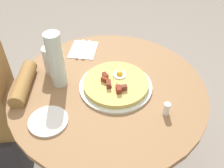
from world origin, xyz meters
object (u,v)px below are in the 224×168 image
(bread_plate, at_px, (48,121))
(water_bottle, at_px, (56,60))
(fork, at_px, (80,49))
(dining_table, at_px, (109,113))
(pizza_plate, at_px, (116,86))
(breakfast_pizza, at_px, (116,83))
(knife, at_px, (87,49))
(water_glass, at_px, (50,60))
(salt_shaker, at_px, (167,109))

(bread_plate, height_order, water_bottle, water_bottle)
(bread_plate, distance_m, fork, 0.52)
(dining_table, bearing_deg, pizza_plate, -177.87)
(breakfast_pizza, relative_size, knife, 1.69)
(water_bottle, bearing_deg, pizza_plate, 168.47)
(dining_table, relative_size, breakfast_pizza, 3.03)
(water_glass, distance_m, water_bottle, 0.12)
(water_bottle, bearing_deg, water_glass, -65.74)
(pizza_plate, distance_m, fork, 0.36)
(bread_plate, bearing_deg, dining_table, -145.69)
(pizza_plate, distance_m, water_bottle, 0.30)
(knife, distance_m, water_bottle, 0.32)
(water_bottle, bearing_deg, bread_plate, 81.16)
(breakfast_pizza, bearing_deg, pizza_plate, -165.11)
(water_glass, bearing_deg, bread_plate, 91.10)
(bread_plate, distance_m, water_glass, 0.33)
(dining_table, distance_m, pizza_plate, 0.19)
(breakfast_pizza, bearing_deg, bread_plate, 31.19)
(bread_plate, bearing_deg, pizza_plate, -148.82)
(water_glass, bearing_deg, pizza_plate, 154.07)
(pizza_plate, xyz_separation_m, water_glass, (0.30, -0.15, 0.06))
(bread_plate, xyz_separation_m, knife, (-0.17, -0.49, 0.00))
(salt_shaker, bearing_deg, bread_plate, -0.52)
(breakfast_pizza, height_order, bread_plate, breakfast_pizza)
(dining_table, distance_m, salt_shaker, 0.36)
(knife, relative_size, water_glass, 1.30)
(bread_plate, bearing_deg, breakfast_pizza, -148.81)
(pizza_plate, bearing_deg, fork, -62.88)
(breakfast_pizza, distance_m, water_bottle, 0.29)
(water_glass, bearing_deg, dining_table, 150.94)
(dining_table, relative_size, pizza_plate, 2.71)
(breakfast_pizza, distance_m, knife, 0.34)
(fork, bearing_deg, salt_shaker, 48.83)
(fork, distance_m, salt_shaker, 0.62)
(breakfast_pizza, xyz_separation_m, water_glass, (0.30, -0.15, 0.04))
(breakfast_pizza, xyz_separation_m, knife, (0.13, -0.31, -0.02))
(breakfast_pizza, relative_size, bread_plate, 1.87)
(knife, bearing_deg, breakfast_pizza, 36.15)
(breakfast_pizza, relative_size, water_bottle, 1.12)
(bread_plate, bearing_deg, knife, -108.92)
(fork, bearing_deg, knife, 90.00)
(salt_shaker, bearing_deg, water_bottle, -27.73)
(pizza_plate, relative_size, breakfast_pizza, 1.12)
(knife, xyz_separation_m, water_glass, (0.17, 0.16, 0.06))
(breakfast_pizza, height_order, salt_shaker, breakfast_pizza)
(dining_table, bearing_deg, knife, -73.40)
(dining_table, xyz_separation_m, breakfast_pizza, (-0.04, -0.00, 0.20))
(dining_table, distance_m, water_bottle, 0.39)
(water_glass, xyz_separation_m, water_bottle, (-0.04, 0.09, 0.07))
(water_glass, relative_size, water_bottle, 0.51)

